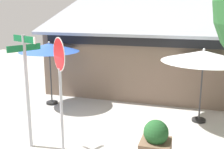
{
  "coord_description": "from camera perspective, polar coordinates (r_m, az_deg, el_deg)",
  "views": [
    {
      "loc": [
        2.45,
        -6.89,
        3.62
      ],
      "look_at": [
        0.01,
        1.2,
        1.6
      ],
      "focal_mm": 44.98,
      "sensor_mm": 36.0,
      "label": 1
    }
  ],
  "objects": [
    {
      "name": "patio_umbrella_royal_blue_left",
      "position": [
        10.65,
        -12.64,
        5.27
      ],
      "size": [
        2.22,
        2.22,
        2.41
      ],
      "color": "black",
      "rests_on": "ground"
    },
    {
      "name": "ground_plane",
      "position": [
        8.18,
        -2.59,
        -13.22
      ],
      "size": [
        28.0,
        28.0,
        0.1
      ],
      "primitive_type": "cube",
      "color": "#ADA8A0"
    },
    {
      "name": "patio_umbrella_ivory_center",
      "position": [
        9.14,
        18.11,
        3.5
      ],
      "size": [
        2.61,
        2.61,
        2.4
      ],
      "color": "black",
      "rests_on": "ground"
    },
    {
      "name": "sidewalk_planter",
      "position": [
        7.04,
        8.86,
        -13.39
      ],
      "size": [
        0.73,
        0.73,
        1.01
      ],
      "color": "brown",
      "rests_on": "ground"
    },
    {
      "name": "stop_sign",
      "position": [
        6.77,
        -10.54,
        0.05
      ],
      "size": [
        0.58,
        0.57,
        2.96
      ],
      "color": "#A8AAB2",
      "rests_on": "ground"
    },
    {
      "name": "cafe_building",
      "position": [
        13.16,
        6.04,
        4.13
      ],
      "size": [
        7.79,
        5.67,
        4.31
      ],
      "color": "#705B4C",
      "rests_on": "ground"
    },
    {
      "name": "street_sign_post",
      "position": [
        7.42,
        -16.96,
        -1.05
      ],
      "size": [
        0.89,
        0.84,
        2.97
      ],
      "color": "#A8AAB2",
      "rests_on": "ground"
    }
  ]
}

